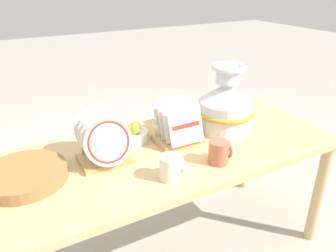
% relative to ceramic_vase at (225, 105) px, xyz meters
% --- Properties ---
extents(display_table, '(1.56, 0.64, 0.61)m').
position_rel_ceramic_vase_xyz_m(display_table, '(-0.34, -0.05, -0.20)').
color(display_table, tan).
rests_on(display_table, ground_plane).
extents(ceramic_vase, '(0.28, 0.28, 0.32)m').
position_rel_ceramic_vase_xyz_m(ceramic_vase, '(0.00, 0.00, 0.00)').
color(ceramic_vase, silver).
rests_on(ceramic_vase, display_table).
extents(dish_rack_round_plates, '(0.20, 0.20, 0.21)m').
position_rel_ceramic_vase_xyz_m(dish_rack_round_plates, '(-0.61, -0.02, -0.05)').
color(dish_rack_round_plates, tan).
rests_on(dish_rack_round_plates, display_table).
extents(dish_rack_square_plates, '(0.20, 0.19, 0.18)m').
position_rel_ceramic_vase_xyz_m(dish_rack_square_plates, '(-0.27, -0.00, -0.07)').
color(dish_rack_square_plates, tan).
rests_on(dish_rack_square_plates, display_table).
extents(wicker_charger_stack, '(0.31, 0.31, 0.04)m').
position_rel_ceramic_vase_xyz_m(wicker_charger_stack, '(-0.92, -0.00, -0.11)').
color(wicker_charger_stack, olive).
rests_on(wicker_charger_stack, display_table).
extents(mug_terracotta_glaze, '(0.09, 0.08, 0.09)m').
position_rel_ceramic_vase_xyz_m(mug_terracotta_glaze, '(-0.21, -0.24, -0.08)').
color(mug_terracotta_glaze, '#B76647').
rests_on(mug_terracotta_glaze, display_table).
extents(mug_cream_glaze, '(0.09, 0.08, 0.09)m').
position_rel_ceramic_vase_xyz_m(mug_cream_glaze, '(-0.44, -0.25, -0.08)').
color(mug_cream_glaze, silver).
rests_on(mug_cream_glaze, display_table).
extents(fruit_bowl, '(0.15, 0.15, 0.08)m').
position_rel_ceramic_vase_xyz_m(fruit_bowl, '(-0.44, 0.10, -0.10)').
color(fruit_bowl, white).
rests_on(fruit_bowl, display_table).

